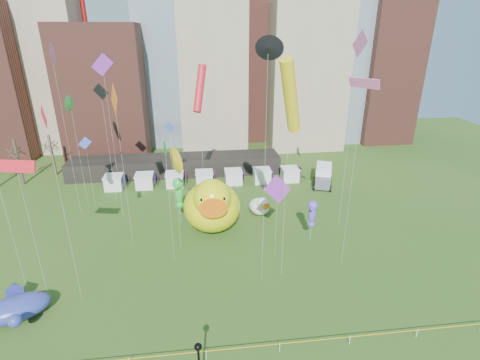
{
  "coord_description": "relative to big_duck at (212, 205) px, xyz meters",
  "views": [
    {
      "loc": [
        0.08,
        -21.53,
        24.31
      ],
      "look_at": [
        3.74,
        8.25,
        12.0
      ],
      "focal_mm": 27.0,
      "sensor_mm": 36.0,
      "label": 1
    }
  ],
  "objects": [
    {
      "name": "kite_9",
      "position": [
        14.15,
        -9.33,
        16.14
      ],
      "size": [
        2.11,
        2.8,
        20.4
      ],
      "color": "silver",
      "rests_on": "ground"
    },
    {
      "name": "box_truck",
      "position": [
        19.8,
        13.49,
        -2.12
      ],
      "size": [
        4.82,
        7.42,
        2.96
      ],
      "rotation": [
        0.0,
        0.0,
        -0.36
      ],
      "color": "white",
      "rests_on": "ground"
    },
    {
      "name": "pavilion",
      "position": [
        -5.61,
        21.41,
        -2.05
      ],
      "size": [
        38.0,
        6.0,
        3.2
      ],
      "primitive_type": "cube",
      "color": "black",
      "rests_on": "ground"
    },
    {
      "name": "kite_6",
      "position": [
        -10.11,
        -1.98,
        13.78
      ],
      "size": [
        1.36,
        3.33,
        19.42
      ],
      "color": "silver",
      "rests_on": "ground"
    },
    {
      "name": "kite_3",
      "position": [
        -4.79,
        -6.48,
        9.38
      ],
      "size": [
        0.52,
        2.06,
        14.41
      ],
      "color": "silver",
      "rests_on": "ground"
    },
    {
      "name": "kite_2",
      "position": [
        -14.39,
        10.24,
        12.67
      ],
      "size": [
        2.19,
        0.62,
        17.91
      ],
      "color": "silver",
      "rests_on": "ground"
    },
    {
      "name": "skyline",
      "position": [
        0.64,
        40.48,
        17.79
      ],
      "size": [
        101.0,
        23.0,
        68.0
      ],
      "color": "brown",
      "rests_on": "ground"
    },
    {
      "name": "kite_10",
      "position": [
        4.65,
        -10.99,
        19.41
      ],
      "size": [
        1.51,
        1.65,
        24.12
      ],
      "color": "silver",
      "rests_on": "ground"
    },
    {
      "name": "kite_7",
      "position": [
        6.84,
        -7.32,
        4.93
      ],
      "size": [
        3.29,
        0.88,
        10.33
      ],
      "color": "silver",
      "rests_on": "ground"
    },
    {
      "name": "bare_trees",
      "position": [
        -31.77,
        19.96,
        0.36
      ],
      "size": [
        8.44,
        6.44,
        8.5
      ],
      "color": "#382B21",
      "rests_on": "ground"
    },
    {
      "name": "caution_tape",
      "position": [
        -1.61,
        -20.59,
        -2.97
      ],
      "size": [
        50.0,
        0.06,
        0.9
      ],
      "color": "white",
      "rests_on": "ground"
    },
    {
      "name": "ground",
      "position": [
        -1.61,
        -20.59,
        -3.65
      ],
      "size": [
        160.0,
        160.0,
        0.0
      ],
      "primitive_type": "plane",
      "color": "#285219",
      "rests_on": "ground"
    },
    {
      "name": "kite_12",
      "position": [
        -4.1,
        -3.92,
        7.55
      ],
      "size": [
        1.37,
        2.75,
        12.61
      ],
      "color": "silver",
      "rests_on": "ground"
    },
    {
      "name": "whale_inflatable",
      "position": [
        -18.63,
        -13.84,
        -2.49
      ],
      "size": [
        6.49,
        7.08,
        2.53
      ],
      "rotation": [
        0.0,
        0.0,
        0.43
      ],
      "color": "#3A3289",
      "rests_on": "ground"
    },
    {
      "name": "kite_8",
      "position": [
        -13.55,
        -11.99,
        13.73
      ],
      "size": [
        1.01,
        1.64,
        19.06
      ],
      "color": "silver",
      "rests_on": "ground"
    },
    {
      "name": "kite_17",
      "position": [
        -19.0,
        7.64,
        18.22
      ],
      "size": [
        0.82,
        2.64,
        23.21
      ],
      "color": "silver",
      "rests_on": "ground"
    },
    {
      "name": "kite_4",
      "position": [
        6.84,
        -10.62,
        15.38
      ],
      "size": [
        3.29,
        4.08,
        22.54
      ],
      "color": "silver",
      "rests_on": "ground"
    },
    {
      "name": "kite_5",
      "position": [
        -5.2,
        6.9,
        8.13
      ],
      "size": [
        1.23,
        0.88,
        13.06
      ],
      "color": "silver",
      "rests_on": "ground"
    },
    {
      "name": "kite_16",
      "position": [
        -0.9,
        4.65,
        14.08
      ],
      "size": [
        2.23,
        3.58,
        20.68
      ],
      "color": "silver",
      "rests_on": "ground"
    },
    {
      "name": "small_duck",
      "position": [
        6.94,
        3.4,
        -2.29
      ],
      "size": [
        3.67,
        4.2,
        2.95
      ],
      "rotation": [
        0.0,
        0.0,
        0.31
      ],
      "color": "white",
      "rests_on": "ground"
    },
    {
      "name": "kite_11",
      "position": [
        -18.27,
        9.03,
        11.8
      ],
      "size": [
        0.38,
        2.06,
        16.5
      ],
      "color": "silver",
      "rests_on": "ground"
    },
    {
      "name": "kite_0",
      "position": [
        -16.81,
        -11.53,
        10.17
      ],
      "size": [
        3.47,
        1.18,
        14.4
      ],
      "color": "silver",
      "rests_on": "ground"
    },
    {
      "name": "vendor_tents",
      "position": [
        -0.59,
        15.41,
        -2.54
      ],
      "size": [
        33.24,
        2.8,
        2.4
      ],
      "color": "white",
      "rests_on": "ground"
    },
    {
      "name": "seahorse_green",
      "position": [
        -4.27,
        2.51,
        1.07
      ],
      "size": [
        1.8,
        2.08,
        6.55
      ],
      "rotation": [
        0.0,
        0.0,
        -0.25
      ],
      "color": "silver",
      "rests_on": "ground"
    },
    {
      "name": "seahorse_purple",
      "position": [
        12.11,
        -4.12,
        0.27
      ],
      "size": [
        1.58,
        1.78,
        5.44
      ],
      "rotation": [
        0.0,
        0.0,
        -0.36
      ],
      "color": "silver",
      "rests_on": "ground"
    },
    {
      "name": "big_duck",
      "position": [
        0.0,
        0.0,
        0.0
      ],
      "size": [
        7.6,
        10.28,
        7.95
      ],
      "rotation": [
        0.0,
        0.0,
        -0.01
      ],
      "color": "yellow",
      "rests_on": "ground"
    },
    {
      "name": "kite_1",
      "position": [
        17.15,
        -0.77,
        19.05
      ],
      "size": [
        0.45,
        3.12,
        24.73
      ],
      "color": "silver",
      "rests_on": "ground"
    },
    {
      "name": "kite_15",
      "position": [
        -12.37,
        4.68,
        16.57
      ],
      "size": [
        2.37,
        1.27,
        22.05
      ],
      "color": "silver",
      "rests_on": "ground"
    },
    {
      "name": "kite_13",
      "position": [
        -17.41,
        9.61,
        5.85
      ],
      "size": [
        1.82,
        0.24,
        10.64
      ],
      "color": "silver",
      "rests_on": "ground"
    }
  ]
}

